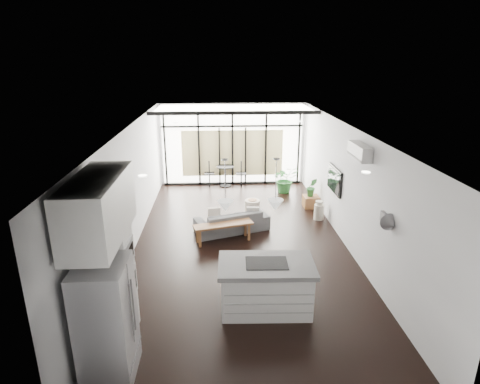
{
  "coord_description": "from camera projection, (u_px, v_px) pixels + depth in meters",
  "views": [
    {
      "loc": [
        -0.5,
        -8.63,
        4.28
      ],
      "look_at": [
        0.0,
        0.3,
        1.25
      ],
      "focal_mm": 30.0,
      "sensor_mm": 36.0,
      "label": 1
    }
  ],
  "objects": [
    {
      "name": "floor",
      "position": [
        241.0,
        246.0,
        9.56
      ],
      "size": [
        5.0,
        10.0,
        0.0
      ],
      "primitive_type": "cube",
      "color": "black",
      "rests_on": "ground"
    },
    {
      "name": "ceiling",
      "position": [
        241.0,
        129.0,
        8.66
      ],
      "size": [
        5.0,
        10.0,
        0.0
      ],
      "primitive_type": "cube",
      "color": "silver",
      "rests_on": "ground"
    },
    {
      "name": "wall_left",
      "position": [
        130.0,
        192.0,
        8.98
      ],
      "size": [
        0.02,
        10.0,
        2.8
      ],
      "primitive_type": "cube",
      "color": "white",
      "rests_on": "ground"
    },
    {
      "name": "wall_right",
      "position": [
        349.0,
        188.0,
        9.25
      ],
      "size": [
        0.02,
        10.0,
        2.8
      ],
      "primitive_type": "cube",
      "color": "white",
      "rests_on": "ground"
    },
    {
      "name": "wall_back",
      "position": [
        232.0,
        144.0,
        13.84
      ],
      "size": [
        5.0,
        0.02,
        2.8
      ],
      "primitive_type": "cube",
      "color": "white",
      "rests_on": "ground"
    },
    {
      "name": "wall_front",
      "position": [
        267.0,
        334.0,
        4.38
      ],
      "size": [
        5.0,
        0.02,
        2.8
      ],
      "primitive_type": "cube",
      "color": "white",
      "rests_on": "ground"
    },
    {
      "name": "glazing",
      "position": [
        232.0,
        145.0,
        13.73
      ],
      "size": [
        5.0,
        0.2,
        2.8
      ],
      "primitive_type": "cube",
      "color": "black",
      "rests_on": "ground"
    },
    {
      "name": "skylight",
      "position": [
        233.0,
        108.0,
        12.45
      ],
      "size": [
        4.7,
        1.9,
        0.06
      ],
      "primitive_type": "cube",
      "color": "silver",
      "rests_on": "ceiling"
    },
    {
      "name": "neighbour_building",
      "position": [
        232.0,
        153.0,
        13.89
      ],
      "size": [
        3.5,
        0.02,
        1.6
      ],
      "primitive_type": "cube",
      "color": "#CEC784",
      "rests_on": "ground"
    },
    {
      "name": "island",
      "position": [
        266.0,
        286.0,
        7.04
      ],
      "size": [
        1.7,
        1.05,
        0.91
      ],
      "primitive_type": "cube",
      "rotation": [
        0.0,
        0.0,
        -0.04
      ],
      "color": "silver",
      "rests_on": "floor"
    },
    {
      "name": "cooktop",
      "position": [
        267.0,
        263.0,
        6.89
      ],
      "size": [
        0.74,
        0.51,
        0.01
      ],
      "primitive_type": "cube",
      "rotation": [
        0.0,
        0.0,
        -0.04
      ],
      "color": "black",
      "rests_on": "island"
    },
    {
      "name": "fridge",
      "position": [
        107.0,
        322.0,
        5.44
      ],
      "size": [
        0.67,
        0.84,
        1.74
      ],
      "primitive_type": "cube",
      "color": "#9A9A9F",
      "rests_on": "floor"
    },
    {
      "name": "appliance_column",
      "position": [
        113.0,
        273.0,
        6.21
      ],
      "size": [
        0.57,
        0.59,
        2.19
      ],
      "primitive_type": "cube",
      "color": "silver",
      "rests_on": "floor"
    },
    {
      "name": "upper_cabinets",
      "position": [
        99.0,
        208.0,
        5.39
      ],
      "size": [
        0.62,
        1.75,
        0.86
      ],
      "primitive_type": "cube",
      "color": "silver",
      "rests_on": "wall_left"
    },
    {
      "name": "pendant_left",
      "position": [
        225.0,
        206.0,
        6.39
      ],
      "size": [
        0.26,
        0.26,
        0.18
      ],
      "primitive_type": "cone",
      "color": "silver",
      "rests_on": "ceiling"
    },
    {
      "name": "pendant_right",
      "position": [
        275.0,
        205.0,
        6.43
      ],
      "size": [
        0.26,
        0.26,
        0.18
      ],
      "primitive_type": "cone",
      "color": "silver",
      "rests_on": "ceiling"
    },
    {
      "name": "sofa",
      "position": [
        232.0,
        217.0,
        10.27
      ],
      "size": [
        1.95,
        1.13,
        0.73
      ],
      "primitive_type": "imported",
      "rotation": [
        0.0,
        0.0,
        3.48
      ],
      "color": "#4C4D4F",
      "rests_on": "floor"
    },
    {
      "name": "console_bench",
      "position": [
        223.0,
        232.0,
        9.72
      ],
      "size": [
        1.49,
        0.72,
        0.46
      ],
      "primitive_type": "cube",
      "rotation": [
        0.0,
        0.0,
        0.26
      ],
      "color": "brown",
      "rests_on": "floor"
    },
    {
      "name": "pouf",
      "position": [
        252.0,
        206.0,
        11.59
      ],
      "size": [
        0.56,
        0.56,
        0.35
      ],
      "primitive_type": "cylinder",
      "rotation": [
        0.0,
        0.0,
        0.34
      ],
      "color": "beige",
      "rests_on": "floor"
    },
    {
      "name": "crate",
      "position": [
        311.0,
        201.0,
        11.98
      ],
      "size": [
        0.45,
        0.45,
        0.34
      ],
      "primitive_type": "cube",
      "rotation": [
        0.0,
        0.0,
        0.02
      ],
      "color": "brown",
      "rests_on": "floor"
    },
    {
      "name": "plant_tall",
      "position": [
        285.0,
        182.0,
        13.22
      ],
      "size": [
        0.98,
        1.05,
        0.7
      ],
      "primitive_type": "imported",
      "rotation": [
        0.0,
        0.0,
        0.21
      ],
      "color": "#28682C",
      "rests_on": "floor"
    },
    {
      "name": "plant_crate",
      "position": [
        311.0,
        192.0,
        11.89
      ],
      "size": [
        0.33,
        0.58,
        0.25
      ],
      "primitive_type": "imported",
      "rotation": [
        0.0,
        0.0,
        -0.03
      ],
      "color": "#28682C",
      "rests_on": "crate"
    },
    {
      "name": "milk_can",
      "position": [
        319.0,
        210.0,
        11.03
      ],
      "size": [
        0.27,
        0.27,
        0.54
      ],
      "primitive_type": "cylinder",
      "rotation": [
        0.0,
        0.0,
        0.01
      ],
      "color": "beige",
      "rests_on": "floor"
    },
    {
      "name": "bistro_set",
      "position": [
        225.0,
        177.0,
        13.85
      ],
      "size": [
        1.38,
        0.64,
        0.65
      ],
      "primitive_type": "cube",
      "rotation": [
        0.0,
        0.0,
        -0.08
      ],
      "color": "black",
      "rests_on": "floor"
    },
    {
      "name": "tv",
      "position": [
        335.0,
        180.0,
        10.22
      ],
      "size": [
        0.05,
        1.1,
        0.65
      ],
      "primitive_type": "cube",
      "color": "black",
      "rests_on": "wall_right"
    },
    {
      "name": "ac_unit",
      "position": [
        360.0,
        151.0,
        8.15
      ],
      "size": [
        0.22,
        0.9,
        0.3
      ],
      "primitive_type": "cube",
      "color": "silver",
      "rests_on": "wall_right"
    },
    {
      "name": "framed_art",
      "position": [
        126.0,
        193.0,
        8.46
      ],
      "size": [
        0.04,
        0.7,
        0.9
      ],
      "primitive_type": "cube",
      "color": "black",
      "rests_on": "wall_left"
    }
  ]
}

